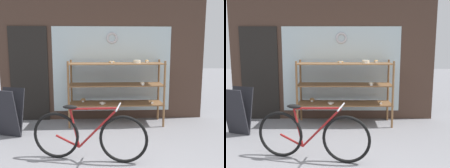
# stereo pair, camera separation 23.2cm
# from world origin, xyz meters

# --- Properties ---
(storefront_facade) EXTENTS (4.59, 0.13, 3.29)m
(storefront_facade) POSITION_xyz_m (-0.05, 2.83, 1.59)
(storefront_facade) COLOR #473328
(storefront_facade) RESTS_ON ground_plane
(display_case) EXTENTS (2.00, 0.56, 1.38)m
(display_case) POSITION_xyz_m (0.28, 2.41, 0.86)
(display_case) COLOR brown
(display_case) RESTS_ON ground_plane
(bicycle) EXTENTS (1.70, 0.51, 0.84)m
(bicycle) POSITION_xyz_m (-0.25, 0.69, 0.38)
(bicycle) COLOR black
(bicycle) RESTS_ON ground_plane
(sandwich_board) EXTENTS (0.57, 0.51, 0.89)m
(sandwich_board) POSITION_xyz_m (-1.77, 1.76, 0.45)
(sandwich_board) COLOR #232328
(sandwich_board) RESTS_ON ground_plane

